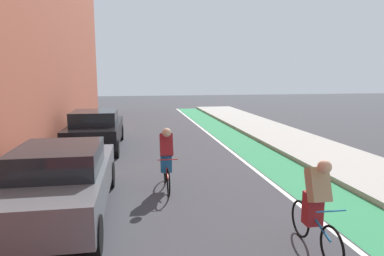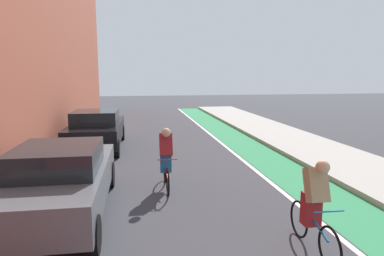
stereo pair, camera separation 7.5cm
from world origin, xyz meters
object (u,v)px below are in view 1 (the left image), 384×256
at_px(parked_sedan_black, 96,129).
at_px(cyclist_trailing, 166,157).
at_px(parked_sedan_gray, 62,180).
at_px(cyclist_mid, 316,202).

bearing_deg(parked_sedan_black, cyclist_trailing, -66.50).
relative_size(parked_sedan_gray, parked_sedan_black, 1.01).
height_order(parked_sedan_black, cyclist_mid, cyclist_mid).
xyz_separation_m(parked_sedan_gray, parked_sedan_black, (-0.00, 6.58, 0.00)).
xyz_separation_m(parked_sedan_gray, cyclist_mid, (4.41, -2.17, 0.06)).
height_order(parked_sedan_black, cyclist_trailing, cyclist_trailing).
bearing_deg(cyclist_trailing, parked_sedan_black, 113.50).
bearing_deg(parked_sedan_gray, cyclist_mid, -26.19).
relative_size(parked_sedan_black, cyclist_mid, 2.61).
bearing_deg(parked_sedan_gray, parked_sedan_black, 90.00).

